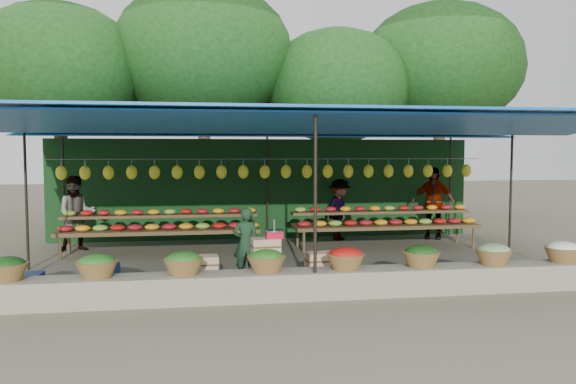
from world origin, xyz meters
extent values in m
plane|color=#635D49|center=(0.00, 0.00, 0.00)|extent=(60.00, 60.00, 0.00)
cube|color=#716D5B|center=(0.00, -2.75, 0.20)|extent=(10.60, 0.55, 0.40)
cylinder|color=black|center=(0.00, -2.90, 1.40)|extent=(0.05, 0.05, 2.80)
cylinder|color=black|center=(-4.80, 0.00, 1.40)|extent=(0.05, 0.05, 2.80)
cylinder|color=black|center=(4.80, 0.00, 1.40)|extent=(0.05, 0.05, 2.80)
cylinder|color=black|center=(-4.80, 2.90, 1.40)|extent=(0.05, 0.05, 2.80)
cylinder|color=black|center=(0.00, 2.90, 1.40)|extent=(0.05, 0.05, 2.80)
cylinder|color=black|center=(4.80, 2.90, 1.40)|extent=(0.05, 0.05, 2.80)
cube|color=#175AAE|center=(0.00, 0.00, 2.80)|extent=(10.80, 6.60, 0.04)
cube|color=#175AAE|center=(0.00, -2.00, 2.62)|extent=(10.80, 2.19, 0.26)
cube|color=#175AAE|center=(0.00, 2.00, 2.62)|extent=(10.80, 2.19, 0.26)
cylinder|color=#96959A|center=(0.00, 1.40, 2.02)|extent=(9.60, 0.01, 0.01)
ellipsoid|color=yellow|center=(-4.50, 1.40, 1.74)|extent=(0.23, 0.17, 0.30)
ellipsoid|color=yellow|center=(-4.03, 1.40, 1.74)|extent=(0.23, 0.17, 0.30)
ellipsoid|color=yellow|center=(-3.55, 1.40, 1.74)|extent=(0.23, 0.17, 0.30)
ellipsoid|color=yellow|center=(-3.08, 1.40, 1.74)|extent=(0.23, 0.17, 0.30)
ellipsoid|color=yellow|center=(-2.61, 1.40, 1.74)|extent=(0.23, 0.17, 0.30)
ellipsoid|color=yellow|center=(-2.13, 1.40, 1.74)|extent=(0.23, 0.17, 0.30)
ellipsoid|color=yellow|center=(-1.66, 1.40, 1.74)|extent=(0.23, 0.17, 0.30)
ellipsoid|color=yellow|center=(-1.18, 1.40, 1.74)|extent=(0.23, 0.17, 0.30)
ellipsoid|color=yellow|center=(-0.71, 1.40, 1.74)|extent=(0.23, 0.17, 0.30)
ellipsoid|color=yellow|center=(-0.24, 1.40, 1.74)|extent=(0.23, 0.17, 0.30)
ellipsoid|color=yellow|center=(0.24, 1.40, 1.74)|extent=(0.23, 0.17, 0.30)
ellipsoid|color=yellow|center=(0.71, 1.40, 1.74)|extent=(0.23, 0.17, 0.30)
ellipsoid|color=yellow|center=(1.18, 1.40, 1.74)|extent=(0.23, 0.17, 0.30)
ellipsoid|color=yellow|center=(1.66, 1.40, 1.74)|extent=(0.23, 0.17, 0.30)
ellipsoid|color=yellow|center=(2.13, 1.40, 1.74)|extent=(0.23, 0.17, 0.30)
ellipsoid|color=yellow|center=(2.61, 1.40, 1.74)|extent=(0.23, 0.17, 0.30)
ellipsoid|color=yellow|center=(3.08, 1.40, 1.74)|extent=(0.23, 0.17, 0.30)
ellipsoid|color=yellow|center=(3.55, 1.40, 1.74)|extent=(0.23, 0.17, 0.30)
ellipsoid|color=yellow|center=(4.03, 1.40, 1.74)|extent=(0.23, 0.17, 0.30)
ellipsoid|color=yellow|center=(4.50, 1.40, 1.74)|extent=(0.23, 0.17, 0.30)
ellipsoid|color=#194412|center=(-4.30, -2.75, 0.62)|extent=(0.52, 0.52, 0.23)
ellipsoid|color=#296B1C|center=(-3.10, -2.75, 0.62)|extent=(0.52, 0.52, 0.23)
ellipsoid|color=#296B1C|center=(-1.90, -2.75, 0.62)|extent=(0.52, 0.52, 0.23)
ellipsoid|color=#296B1C|center=(-0.70, -2.75, 0.62)|extent=(0.52, 0.52, 0.23)
ellipsoid|color=#B7150F|center=(0.50, -2.75, 0.62)|extent=(0.52, 0.52, 0.23)
ellipsoid|color=#194412|center=(1.70, -2.75, 0.62)|extent=(0.52, 0.52, 0.23)
ellipsoid|color=#75A265|center=(2.90, -2.75, 0.62)|extent=(0.52, 0.52, 0.23)
ellipsoid|color=white|center=(4.10, -2.75, 0.62)|extent=(0.52, 0.52, 0.23)
cube|color=#174017|center=(0.00, 3.15, 1.25)|extent=(10.60, 0.06, 2.50)
cylinder|color=#3C2B15|center=(-5.50, 5.80, 1.98)|extent=(0.36, 0.36, 3.97)
ellipsoid|color=black|center=(-5.50, 5.80, 4.46)|extent=(4.77, 4.77, 3.69)
cylinder|color=#3C2B15|center=(-1.50, 6.20, 2.24)|extent=(0.36, 0.36, 4.48)
ellipsoid|color=black|center=(-1.50, 6.20, 5.04)|extent=(5.39, 5.39, 4.17)
cylinder|color=#3C2B15|center=(2.50, 5.90, 1.86)|extent=(0.36, 0.36, 3.71)
ellipsoid|color=black|center=(2.50, 5.90, 4.18)|extent=(4.47, 4.47, 3.45)
cylinder|color=#3C2B15|center=(6.00, 6.30, 2.18)|extent=(0.36, 0.36, 4.35)
ellipsoid|color=black|center=(6.00, 6.30, 4.90)|extent=(5.24, 5.24, 4.05)
cube|color=#45351B|center=(-2.50, 1.30, 0.50)|extent=(4.20, 0.95, 0.08)
cube|color=#45351B|center=(-2.50, 1.60, 0.78)|extent=(4.20, 0.35, 0.06)
cylinder|color=#45351B|center=(-4.45, 0.90, 0.25)|extent=(0.06, 0.06, 0.50)
cylinder|color=#45351B|center=(-0.55, 0.90, 0.25)|extent=(0.06, 0.06, 0.50)
cylinder|color=#45351B|center=(-4.45, 1.70, 0.25)|extent=(0.06, 0.06, 0.50)
cylinder|color=#45351B|center=(-0.55, 1.70, 0.25)|extent=(0.06, 0.06, 0.50)
ellipsoid|color=#A8181C|center=(-4.40, 1.15, 0.60)|extent=(0.31, 0.26, 0.13)
ellipsoid|color=#8AB437|center=(-4.40, 1.60, 0.87)|extent=(0.26, 0.22, 0.12)
ellipsoid|color=orange|center=(-4.05, 1.15, 0.60)|extent=(0.31, 0.26, 0.13)
ellipsoid|color=#B7150F|center=(-4.05, 1.60, 0.87)|extent=(0.26, 0.22, 0.12)
ellipsoid|color=#8AB437|center=(-3.70, 1.15, 0.60)|extent=(0.31, 0.26, 0.13)
ellipsoid|color=#A8181C|center=(-3.70, 1.60, 0.87)|extent=(0.26, 0.22, 0.12)
ellipsoid|color=#B7150F|center=(-3.35, 1.15, 0.60)|extent=(0.31, 0.26, 0.13)
ellipsoid|color=orange|center=(-3.35, 1.60, 0.87)|extent=(0.26, 0.22, 0.12)
ellipsoid|color=#A8181C|center=(-3.00, 1.15, 0.60)|extent=(0.31, 0.26, 0.13)
ellipsoid|color=#A8181C|center=(-3.00, 1.60, 0.87)|extent=(0.26, 0.22, 0.12)
ellipsoid|color=orange|center=(-2.65, 1.15, 0.60)|extent=(0.31, 0.26, 0.13)
ellipsoid|color=orange|center=(-2.65, 1.60, 0.87)|extent=(0.26, 0.22, 0.12)
ellipsoid|color=#A8181C|center=(-2.30, 1.15, 0.60)|extent=(0.31, 0.26, 0.13)
ellipsoid|color=#8AB437|center=(-2.30, 1.60, 0.87)|extent=(0.26, 0.22, 0.12)
ellipsoid|color=orange|center=(-1.95, 1.15, 0.60)|extent=(0.31, 0.26, 0.13)
ellipsoid|color=#B7150F|center=(-1.95, 1.60, 0.87)|extent=(0.26, 0.22, 0.12)
ellipsoid|color=#8AB437|center=(-1.60, 1.15, 0.60)|extent=(0.31, 0.26, 0.13)
ellipsoid|color=#A8181C|center=(-1.60, 1.60, 0.87)|extent=(0.26, 0.22, 0.12)
ellipsoid|color=#B7150F|center=(-1.25, 1.15, 0.60)|extent=(0.31, 0.26, 0.13)
ellipsoid|color=orange|center=(-1.25, 1.60, 0.87)|extent=(0.26, 0.22, 0.12)
ellipsoid|color=#A8181C|center=(-0.90, 1.15, 0.60)|extent=(0.31, 0.26, 0.13)
ellipsoid|color=#A8181C|center=(-0.90, 1.60, 0.87)|extent=(0.26, 0.22, 0.12)
ellipsoid|color=orange|center=(-0.55, 1.15, 0.60)|extent=(0.31, 0.26, 0.13)
ellipsoid|color=orange|center=(-0.55, 1.60, 0.87)|extent=(0.26, 0.22, 0.12)
cube|color=#45351B|center=(2.50, 1.30, 0.50)|extent=(4.20, 0.95, 0.08)
cube|color=#45351B|center=(2.50, 1.60, 0.78)|extent=(4.20, 0.35, 0.06)
cylinder|color=#45351B|center=(0.55, 0.90, 0.25)|extent=(0.06, 0.06, 0.50)
cylinder|color=#45351B|center=(4.45, 0.90, 0.25)|extent=(0.06, 0.06, 0.50)
cylinder|color=#45351B|center=(0.55, 1.70, 0.25)|extent=(0.06, 0.06, 0.50)
cylinder|color=#45351B|center=(4.45, 1.70, 0.25)|extent=(0.06, 0.06, 0.50)
ellipsoid|color=#A8181C|center=(0.60, 1.15, 0.60)|extent=(0.31, 0.26, 0.13)
ellipsoid|color=#8AB437|center=(0.60, 1.60, 0.87)|extent=(0.26, 0.22, 0.12)
ellipsoid|color=orange|center=(0.95, 1.15, 0.60)|extent=(0.31, 0.26, 0.13)
ellipsoid|color=#B7150F|center=(0.95, 1.60, 0.87)|extent=(0.26, 0.22, 0.12)
ellipsoid|color=#8AB437|center=(1.30, 1.15, 0.60)|extent=(0.31, 0.26, 0.13)
ellipsoid|color=#A8181C|center=(1.30, 1.60, 0.87)|extent=(0.26, 0.22, 0.12)
ellipsoid|color=#B7150F|center=(1.65, 1.15, 0.60)|extent=(0.31, 0.26, 0.13)
ellipsoid|color=orange|center=(1.65, 1.60, 0.87)|extent=(0.26, 0.22, 0.12)
ellipsoid|color=#A8181C|center=(2.00, 1.15, 0.60)|extent=(0.31, 0.26, 0.13)
ellipsoid|color=#A8181C|center=(2.00, 1.60, 0.87)|extent=(0.26, 0.22, 0.12)
ellipsoid|color=orange|center=(2.35, 1.15, 0.60)|extent=(0.31, 0.26, 0.13)
ellipsoid|color=orange|center=(2.35, 1.60, 0.87)|extent=(0.26, 0.22, 0.12)
ellipsoid|color=#A8181C|center=(2.70, 1.15, 0.60)|extent=(0.31, 0.26, 0.13)
ellipsoid|color=#8AB437|center=(2.70, 1.60, 0.87)|extent=(0.26, 0.22, 0.12)
ellipsoid|color=orange|center=(3.05, 1.15, 0.60)|extent=(0.31, 0.26, 0.13)
ellipsoid|color=#B7150F|center=(3.05, 1.60, 0.87)|extent=(0.26, 0.22, 0.12)
ellipsoid|color=#8AB437|center=(3.40, 1.15, 0.60)|extent=(0.31, 0.26, 0.13)
ellipsoid|color=#A8181C|center=(3.40, 1.60, 0.87)|extent=(0.26, 0.22, 0.12)
ellipsoid|color=#B7150F|center=(3.75, 1.15, 0.60)|extent=(0.31, 0.26, 0.13)
ellipsoid|color=orange|center=(3.75, 1.60, 0.87)|extent=(0.26, 0.22, 0.12)
ellipsoid|color=#A8181C|center=(4.10, 1.15, 0.60)|extent=(0.31, 0.26, 0.13)
ellipsoid|color=#A8181C|center=(4.10, 1.60, 0.87)|extent=(0.26, 0.22, 0.12)
ellipsoid|color=orange|center=(4.45, 1.15, 0.60)|extent=(0.31, 0.26, 0.13)
ellipsoid|color=orange|center=(4.45, 1.60, 0.87)|extent=(0.26, 0.22, 0.12)
cube|color=tan|center=(-1.61, -1.88, 0.12)|extent=(0.47, 0.36, 0.25)
cube|color=tan|center=(-1.61, -1.88, 0.39)|extent=(0.47, 0.36, 0.25)
cube|color=tan|center=(-0.61, -1.88, 0.12)|extent=(0.47, 0.36, 0.25)
cube|color=tan|center=(-0.61, -1.88, 0.39)|extent=(0.47, 0.36, 0.25)
cube|color=tan|center=(-0.61, -1.88, 0.65)|extent=(0.47, 0.36, 0.25)
cube|color=tan|center=(0.29, -1.88, 0.12)|extent=(0.47, 0.36, 0.25)
cube|color=tan|center=(0.29, -1.88, 0.39)|extent=(0.47, 0.36, 0.25)
cube|color=red|center=(-0.47, -1.88, 0.82)|extent=(0.27, 0.23, 0.11)
cylinder|color=#96959A|center=(-0.47, -1.88, 0.89)|extent=(0.29, 0.29, 0.03)
cylinder|color=#96959A|center=(-0.47, -1.88, 0.98)|extent=(0.03, 0.03, 0.20)
imported|color=#18351E|center=(-0.89, -1.41, 0.62)|extent=(0.47, 0.33, 1.23)
imported|color=slate|center=(-4.33, 1.95, 0.83)|extent=(0.91, 0.77, 1.65)
imported|color=slate|center=(1.76, 2.56, 0.76)|extent=(1.09, 1.08, 1.51)
imported|color=slate|center=(4.12, 2.39, 0.90)|extent=(1.14, 0.89, 1.80)
cube|color=navy|center=(-4.33, -1.86, 0.16)|extent=(0.53, 0.39, 0.31)
cube|color=navy|center=(-3.29, -1.26, 0.15)|extent=(0.56, 0.44, 0.31)
camera|label=1|loc=(-1.67, -10.86, 2.16)|focal=35.00mm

